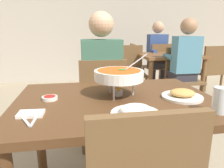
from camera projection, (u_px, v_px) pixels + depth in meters
name	position (u px, v px, depth m)	size (l,w,h in m)	color
cafe_rear_partition	(85.00, 14.00, 4.57)	(10.00, 0.10, 3.00)	#BCB2A3
dining_table_main	(116.00, 117.00, 1.26)	(1.18, 0.86, 0.76)	#51331C
chair_diner_main	(102.00, 99.00, 1.98)	(0.44, 0.44, 0.90)	brown
diner_main	(101.00, 74.00, 1.95)	(0.40, 0.45, 1.31)	#2D2D38
curry_bowl	(119.00, 75.00, 1.25)	(0.33, 0.30, 0.26)	silver
rice_plate	(136.00, 112.00, 0.98)	(0.24, 0.24, 0.06)	white
appetizer_plate	(182.00, 95.00, 1.24)	(0.24, 0.24, 0.06)	white
sauce_dish	(50.00, 98.00, 1.21)	(0.09, 0.09, 0.02)	white
napkin_folded	(31.00, 114.00, 0.99)	(0.12, 0.08, 0.02)	white
fork_utensil	(24.00, 119.00, 0.94)	(0.01, 0.17, 0.01)	silver
spoon_utensil	(36.00, 118.00, 0.94)	(0.01, 0.17, 0.01)	silver
drink_glass	(220.00, 102.00, 1.00)	(0.07, 0.07, 0.13)	silver
dining_table_far	(169.00, 62.00, 3.49)	(1.00, 0.80, 0.76)	brown
chair_bg_left	(158.00, 64.00, 4.00)	(0.48, 0.48, 0.90)	brown
chair_bg_middle	(181.00, 74.00, 3.07)	(0.45, 0.45, 0.90)	brown
chair_bg_right	(209.00, 69.00, 3.52)	(0.48, 0.48, 0.90)	brown
chair_bg_corner	(131.00, 69.00, 3.49)	(0.47, 0.47, 0.90)	brown
chair_bg_window	(127.00, 65.00, 3.91)	(0.49, 0.49, 0.90)	brown
patron_bg_left	(158.00, 52.00, 3.97)	(0.40, 0.45, 1.31)	#2D2D38
patron_bg_middle	(184.00, 60.00, 2.91)	(0.40, 0.45, 1.31)	#2D2D38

